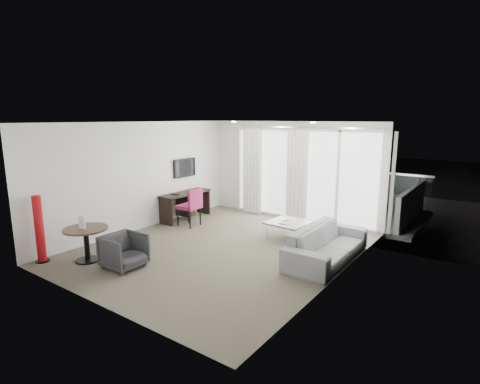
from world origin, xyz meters
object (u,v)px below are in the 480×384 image
Objects in this scene: desk at (186,206)px; sofa at (327,244)px; rattan_chair_b at (364,200)px; tub_armchair at (124,251)px; rattan_chair_a at (341,196)px; coffee_table at (289,230)px; desk_chair at (189,207)px; red_lamp at (39,229)px; round_table at (87,245)px.

sofa is (4.28, -0.61, -0.04)m from desk.
rattan_chair_b is (-0.52, 3.88, 0.09)m from sofa.
rattan_chair_a is at bearing -15.79° from tub_armchair.
desk_chair is at bearing -167.14° from coffee_table.
red_lamp is 8.09m from rattan_chair_b.
round_table is at bearing -133.86° from rattan_chair_a.
sofa is at bearing 35.97° from round_table.
sofa is at bearing -8.15° from desk.
desk_chair is at bearing 79.57° from red_lamp.
desk is 0.70× the size of sofa.
desk_chair is 2.61m from coffee_table.
rattan_chair_b is (3.87, 7.10, -0.22)m from red_lamp.
desk_chair is at bearing -147.72° from rattan_chair_a.
desk_chair reaches higher than sofa.
sofa is at bearing -95.86° from rattan_chair_a.
rattan_chair_a is at bearing 52.92° from desk_chair.
red_lamp reaches higher than desk_chair.
red_lamp is at bearing 126.21° from sofa.
red_lamp is (-0.68, -0.52, 0.31)m from round_table.
desk is at bearing -136.11° from rattan_chair_b.
red_lamp is at bearing -115.68° from rattan_chair_b.
desk is 3.36m from round_table.
tub_armchair is (1.52, 0.72, -0.33)m from red_lamp.
desk reaches higher than sofa.
round_table is at bearing 125.97° from sofa.
desk_chair is 2.83m from tub_armchair.
coffee_table is (1.63, 3.25, -0.12)m from tub_armchair.
rattan_chair_a is at bearing 46.59° from desk.
desk is 0.69m from desk_chair.
round_table is at bearing 37.46° from red_lamp.
coffee_table is 0.39× the size of sofa.
red_lamp is 1.49× the size of coffee_table.
rattan_chair_b reaches higher than desk.
rattan_chair_b is at bearing 61.40° from red_lamp.
rattan_chair_b is (3.19, 6.58, 0.09)m from round_table.
coffee_table is at bearing 2.79° from desk.
rattan_chair_a is at bearing -177.13° from rattan_chair_b.
red_lamp is 7.79m from rattan_chair_a.
desk is 1.21× the size of red_lamp.
red_lamp reaches higher than sofa.
round_table is at bearing -80.15° from desk.
rattan_chair_a reaches higher than sofa.
coffee_table is 3.13m from rattan_chair_a.
rattan_chair_b reaches higher than tub_armchair.
red_lamp reaches higher than rattan_chair_b.
tub_armchair is at bearing -107.28° from rattan_chair_b.
round_table is 1.18× the size of tub_armchair.
desk_chair is 2.88m from round_table.
rattan_chair_b reaches higher than round_table.
coffee_table is (2.47, 3.46, -0.13)m from round_table.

